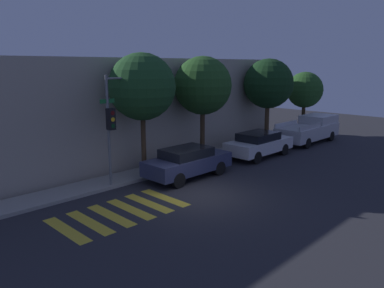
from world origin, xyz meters
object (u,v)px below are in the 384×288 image
at_px(tree_near_corner, 142,87).
at_px(tree_far_end, 268,84).
at_px(sedan_near_corner, 188,162).
at_px(sedan_middle, 259,144).
at_px(pickup_truck, 310,129).
at_px(tree_midblock, 203,86).
at_px(tree_behind_truck, 305,90).
at_px(traffic_light_pole, 119,112).

distance_m(tree_near_corner, tree_far_end, 10.43).
bearing_deg(tree_far_end, sedan_near_corner, -169.19).
relative_size(sedan_middle, pickup_truck, 0.81).
xyz_separation_m(tree_near_corner, tree_midblock, (4.11, 0.00, -0.11)).
relative_size(sedan_near_corner, tree_far_end, 0.78).
bearing_deg(tree_behind_truck, tree_near_corner, 180.00).
xyz_separation_m(pickup_truck, tree_far_end, (-2.69, 1.75, 3.13)).
distance_m(tree_near_corner, tree_midblock, 4.11).
bearing_deg(traffic_light_pole, tree_behind_truck, 1.64).
bearing_deg(sedan_near_corner, traffic_light_pole, 156.30).
distance_m(sedan_middle, tree_far_end, 5.01).
height_order(traffic_light_pole, tree_far_end, tree_far_end).
xyz_separation_m(pickup_truck, tree_near_corner, (-13.12, 1.75, 3.35)).
xyz_separation_m(sedan_near_corner, tree_midblock, (2.88, 1.75, 3.37)).
distance_m(tree_midblock, tree_far_end, 6.32).
height_order(tree_near_corner, tree_behind_truck, tree_near_corner).
xyz_separation_m(traffic_light_pole, tree_far_end, (12.08, 0.49, 0.73)).
relative_size(traffic_light_pole, tree_near_corner, 0.83).
xyz_separation_m(traffic_light_pole, sedan_near_corner, (2.89, -1.27, -2.52)).
bearing_deg(sedan_middle, tree_far_end, 27.45).
distance_m(traffic_light_pole, tree_behind_truck, 17.03).
distance_m(tree_near_corner, tree_behind_truck, 15.39).
distance_m(tree_far_end, tree_behind_truck, 4.98).
bearing_deg(tree_near_corner, tree_midblock, 0.00).
bearing_deg(tree_far_end, pickup_truck, -33.11).
xyz_separation_m(sedan_middle, tree_far_end, (3.38, 1.75, 3.26)).
bearing_deg(tree_far_end, tree_behind_truck, -0.00).
relative_size(traffic_light_pole, sedan_middle, 1.08).
height_order(sedan_near_corner, pickup_truck, pickup_truck).
distance_m(sedan_middle, tree_behind_truck, 8.90).
bearing_deg(pickup_truck, sedan_middle, 180.00).
height_order(sedan_near_corner, tree_near_corner, tree_near_corner).
distance_m(sedan_middle, pickup_truck, 6.07).
distance_m(pickup_truck, tree_far_end, 4.48).
height_order(traffic_light_pole, tree_near_corner, tree_near_corner).
bearing_deg(sedan_middle, tree_midblock, 149.14).
xyz_separation_m(sedan_near_corner, tree_near_corner, (-1.23, 1.75, 3.48)).
relative_size(traffic_light_pole, tree_midblock, 0.85).
relative_size(sedan_near_corner, tree_midblock, 0.77).
height_order(sedan_middle, tree_midblock, tree_midblock).
xyz_separation_m(sedan_near_corner, pickup_truck, (11.89, -0.00, 0.13)).
distance_m(sedan_middle, tree_near_corner, 8.05).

